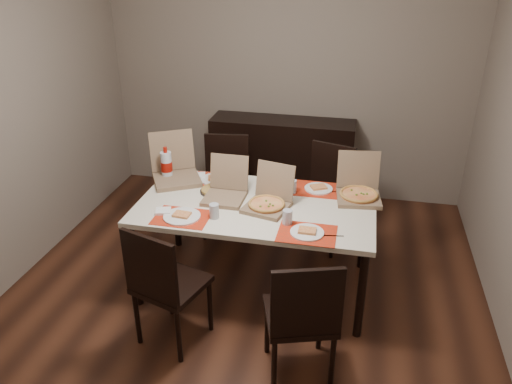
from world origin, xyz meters
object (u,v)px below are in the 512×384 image
(chair_near_left, at_px, (164,283))
(chair_far_left, at_px, (226,180))
(dining_table, at_px, (256,211))
(chair_near_right, at_px, (302,316))
(chair_far_right, at_px, (327,191))
(pizza_box_center, at_px, (268,201))
(dip_bowl, at_px, (275,193))
(sideboard, at_px, (282,160))
(soda_bottle, at_px, (167,166))

(chair_near_left, height_order, chair_far_left, same)
(dining_table, relative_size, chair_near_right, 1.94)
(chair_far_right, relative_size, pizza_box_center, 2.30)
(chair_far_right, xyz_separation_m, dip_bowl, (-0.37, -0.64, 0.25))
(pizza_box_center, bearing_deg, chair_far_right, 66.30)
(chair_far_right, bearing_deg, sideboard, 124.88)
(chair_far_left, bearing_deg, chair_near_left, -88.91)
(chair_far_left, distance_m, pizza_box_center, 1.11)
(chair_far_left, bearing_deg, soda_bottle, -121.05)
(chair_near_right, xyz_separation_m, dip_bowl, (-0.38, 1.11, 0.25))
(dining_table, height_order, chair_near_right, chair_near_right)
(chair_near_right, xyz_separation_m, chair_far_right, (-0.01, 1.75, 0.00))
(chair_near_left, relative_size, dip_bowl, 7.40)
(chair_far_left, bearing_deg, chair_near_right, -61.46)
(chair_near_right, relative_size, pizza_box_center, 2.30)
(sideboard, distance_m, chair_near_left, 2.43)
(soda_bottle, bearing_deg, chair_near_right, -42.64)
(chair_near_right, distance_m, pizza_box_center, 1.01)
(dining_table, xyz_separation_m, chair_far_left, (-0.48, 0.86, -0.17))
(sideboard, relative_size, chair_far_right, 1.61)
(chair_far_left, relative_size, soda_bottle, 3.26)
(chair_near_right, bearing_deg, chair_far_left, 118.54)
(dining_table, xyz_separation_m, dip_bowl, (0.11, 0.19, 0.08))
(dining_table, relative_size, soda_bottle, 6.32)
(sideboard, height_order, chair_far_right, chair_far_right)
(chair_near_left, height_order, dip_bowl, chair_near_left)
(sideboard, distance_m, chair_near_right, 2.59)
(chair_near_right, xyz_separation_m, pizza_box_center, (-0.38, 0.89, 0.29))
(dining_table, relative_size, dip_bowl, 14.31)
(sideboard, xyz_separation_m, dip_bowl, (0.18, -1.42, 0.32))
(dining_table, distance_m, soda_bottle, 0.90)
(dip_bowl, bearing_deg, chair_far_right, 59.80)
(sideboard, height_order, chair_near_left, chair_near_left)
(chair_far_right, height_order, dip_bowl, chair_far_right)
(soda_bottle, bearing_deg, chair_far_right, 22.19)
(chair_near_right, bearing_deg, pizza_box_center, 113.47)
(chair_near_left, xyz_separation_m, soda_bottle, (-0.38, 1.08, 0.36))
(sideboard, bearing_deg, chair_near_left, -99.18)
(chair_far_right, bearing_deg, pizza_box_center, -113.70)
(dining_table, height_order, chair_far_right, chair_far_right)
(pizza_box_center, bearing_deg, soda_bottle, 160.67)
(chair_far_right, height_order, soda_bottle, soda_bottle)
(chair_far_right, relative_size, soda_bottle, 3.26)
(dining_table, distance_m, chair_near_right, 1.06)
(chair_near_left, bearing_deg, pizza_box_center, 53.58)
(chair_near_right, height_order, pizza_box_center, pizza_box_center)
(dining_table, xyz_separation_m, pizza_box_center, (0.10, -0.04, 0.12))
(sideboard, relative_size, pizza_box_center, 3.72)
(chair_near_left, xyz_separation_m, dip_bowl, (0.56, 0.98, 0.25))
(dining_table, xyz_separation_m, chair_near_left, (-0.45, -0.79, -0.17))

